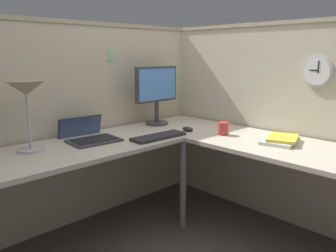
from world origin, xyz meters
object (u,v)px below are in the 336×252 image
Objects in this scene: laptop at (88,136)px; desk_lamp_dome at (26,94)px; wall_clock at (318,72)px; keyboard at (158,137)px; computer_mouse at (188,129)px; monitor at (157,91)px; coffee_mug at (223,129)px; book_stack at (281,140)px.

desk_lamp_dome reaches higher than laptop.
laptop is at bearing 137.32° from wall_clock.
keyboard is 4.13× the size of computer_mouse.
coffee_mug is at bearing -81.37° from monitor.
computer_mouse is at bearing 122.14° from wall_clock.
wall_clock is (0.39, -0.51, 0.43)m from coffee_mug.
book_stack is (0.19, -1.07, -0.27)m from monitor.
desk_lamp_dome is 1.36× the size of book_stack.
book_stack is 0.56m from wall_clock.
keyboard is (0.39, -0.33, -0.01)m from laptop.
desk_lamp_dome is at bearing 142.48° from book_stack.
computer_mouse reaches higher than keyboard.
wall_clock is at bearing -67.09° from monitor.
wall_clock is at bearing -57.86° from computer_mouse.
book_stack is at bearing -77.99° from coffee_mug.
laptop is 3.89× the size of computer_mouse.
desk_lamp_dome is at bearing 160.70° from keyboard.
keyboard is 4.48× the size of coffee_mug.
book_stack is 1.49× the size of wall_clock.
book_stack is at bearing -80.02° from monitor.
desk_lamp_dome is (-0.81, 0.32, 0.35)m from keyboard.
laptop reaches higher than book_stack.
wall_clock reaches higher than computer_mouse.
coffee_mug is (0.10, -0.27, 0.03)m from computer_mouse.
laptop is at bearing 141.94° from keyboard.
computer_mouse is at bearing -24.61° from laptop.
book_stack is (1.33, -1.02, -0.34)m from desk_lamp_dome.
wall_clock reaches higher than coffee_mug.
wall_clock is at bearing -52.64° from coffee_mug.
wall_clock reaches higher than desk_lamp_dome.
desk_lamp_dome reaches higher than keyboard.
wall_clock reaches higher than laptop.
desk_lamp_dome reaches higher than book_stack.
desk_lamp_dome is at bearing 164.33° from computer_mouse.
laptop is 1.84× the size of wall_clock.
desk_lamp_dome is 1.41m from coffee_mug.
book_stack is 0.44m from coffee_mug.
book_stack is at bearing 164.11° from wall_clock.
keyboard is at bearing -21.85° from desk_lamp_dome.
laptop reaches higher than coffee_mug.
book_stack is at bearing -74.57° from computer_mouse.
coffee_mug is at bearing -29.46° from keyboard.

